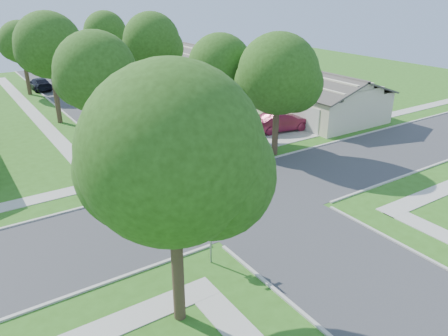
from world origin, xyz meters
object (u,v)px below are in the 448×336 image
object	(u,v)px
stop_sign_sw	(210,223)
tree_sw_corner	(174,161)
tree_w_mid	(50,48)
tree_w_far	(22,44)
house_ne_far	(209,69)
car_curb_east	(93,88)
car_driveway	(282,122)
tree_e_near	(221,69)
car_curb_west	(39,84)
tree_e_far	(106,34)
stop_sign_ne	(253,130)
tree_w_near	(97,76)
house_ne_near	(308,98)
tree_ne_corner	(279,78)
tree_e_mid	(152,44)

from	to	relation	value
stop_sign_sw	tree_sw_corner	distance (m)	5.54
tree_w_mid	tree_w_far	world-z (taller)	tree_w_mid
tree_w_mid	tree_sw_corner	xyz separation A→B (m)	(-2.80, -28.00, -0.23)
stop_sign_sw	tree_w_mid	size ratio (longest dim) A/B	0.31
tree_w_mid	tree_w_far	bearing A→B (deg)	90.05
house_ne_far	car_curb_east	xyz separation A→B (m)	(-14.79, 0.90, -0.80)
stop_sign_sw	car_driveway	xyz separation A→B (m)	(15.04, 12.82, -1.21)
tree_e_near	car_curb_west	distance (m)	28.48
tree_e_near	car_curb_west	size ratio (longest dim) A/B	1.72
tree_e_far	stop_sign_ne	bearing A→B (deg)	-90.10
tree_w_near	car_driveway	size ratio (longest dim) A/B	1.79
house_ne_near	stop_sign_ne	bearing A→B (deg)	-150.86
tree_e_near	tree_sw_corner	xyz separation A→B (m)	(-12.19, -16.00, 0.62)
tree_w_mid	car_driveway	xyz separation A→B (m)	(14.98, -12.89, -5.66)
tree_ne_corner	house_ne_near	size ratio (longest dim) A/B	0.64
tree_e_mid	tree_w_far	size ratio (longest dim) A/B	1.15
tree_w_near	house_ne_near	size ratio (longest dim) A/B	0.66
tree_e_far	house_ne_far	world-z (taller)	tree_e_far
stop_sign_sw	tree_w_near	size ratio (longest dim) A/B	0.33
house_ne_near	car_curb_east	xyz separation A→B (m)	(-14.79, 18.90, -0.80)
tree_ne_corner	car_driveway	bearing A→B (deg)	44.55
tree_w_near	car_curb_west	xyz separation A→B (m)	(1.44, 26.89, -5.42)
car_curb_east	tree_sw_corner	bearing A→B (deg)	-101.29
stop_sign_sw	tree_e_far	bearing A→B (deg)	76.27
tree_e_far	tree_w_far	xyz separation A→B (m)	(-9.40, -0.00, -0.47)
house_ne_near	tree_w_far	bearing A→B (deg)	131.90
tree_w_mid	car_curb_west	world-z (taller)	tree_w_mid
house_ne_far	house_ne_near	bearing A→B (deg)	-90.00
tree_sw_corner	house_ne_far	distance (m)	43.20
tree_e_near	car_curb_east	world-z (taller)	tree_e_near
tree_e_far	house_ne_far	xyz separation A→B (m)	(11.24, -5.01, -4.46)
car_driveway	car_curb_east	xyz separation A→B (m)	(-9.14, 21.78, -0.10)
tree_e_far	tree_e_near	bearing A→B (deg)	-90.00
car_curb_east	car_driveway	bearing A→B (deg)	-65.35
stop_sign_sw	house_ne_far	xyz separation A→B (m)	(20.69, 33.70, -0.51)
tree_w_mid	car_driveway	distance (m)	20.55
car_curb_west	tree_e_far	bearing A→B (deg)	162.94
stop_sign_sw	tree_e_near	xyz separation A→B (m)	(9.45, 13.71, 3.61)
tree_w_mid	car_driveway	world-z (taller)	tree_w_mid
tree_w_far	car_driveway	xyz separation A→B (m)	(14.99, -25.88, -4.68)
car_driveway	stop_sign_sw	bearing A→B (deg)	141.45
tree_e_far	tree_ne_corner	world-z (taller)	tree_e_far
stop_sign_sw	car_curb_east	world-z (taller)	stop_sign_sw
tree_e_near	house_ne_far	size ratio (longest dim) A/B	0.61
tree_sw_corner	car_driveway	size ratio (longest dim) A/B	1.91
tree_w_far	car_driveway	world-z (taller)	tree_w_far
tree_e_far	tree_w_far	world-z (taller)	tree_e_far
car_curb_east	tree_w_far	bearing A→B (deg)	146.81
tree_e_far	house_ne_near	distance (m)	25.99
car_driveway	car_curb_west	xyz separation A→B (m)	(-13.54, 27.78, -0.13)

